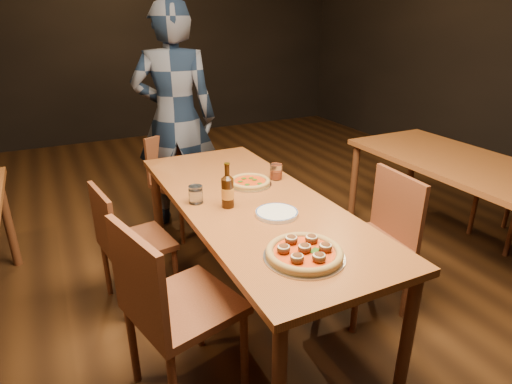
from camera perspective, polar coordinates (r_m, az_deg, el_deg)
name	(u,v)px	position (r m, az deg, el deg)	size (l,w,h in m)	color
ground	(253,307)	(2.85, -0.46, -15.04)	(9.00, 9.00, 0.00)	black
table_main	(252,211)	(2.49, -0.51, -2.61)	(0.80, 2.00, 0.75)	brown
table_right	(480,177)	(3.42, 27.75, 1.82)	(0.80, 2.00, 0.75)	brown
chair_main_nw	(185,304)	(2.09, -9.49, -14.51)	(0.46, 0.46, 0.98)	#592917
chair_main_sw	(137,242)	(2.80, -15.56, -6.39)	(0.40, 0.40, 0.85)	#592917
chair_main_e	(367,243)	(2.69, 14.56, -6.64)	(0.43, 0.43, 0.92)	#592917
chair_end	(182,184)	(3.63, -9.82, 1.12)	(0.40, 0.40, 0.86)	#592917
pizza_meatball	(304,252)	(1.91, 6.47, -8.00)	(0.36, 0.36, 0.07)	#B7B7BF
pizza_margherita	(250,182)	(2.68, -0.83, 1.35)	(0.28, 0.28, 0.04)	#B7B7BF
plate_stack	(277,213)	(2.28, 2.78, -2.85)	(0.23, 0.23, 0.02)	white
beer_bottle	(228,192)	(2.35, -3.80, 0.02)	(0.07, 0.07, 0.25)	black
water_glass	(196,194)	(2.44, -8.03, -0.32)	(0.08, 0.08, 0.10)	white
amber_glass	(276,172)	(2.77, 2.69, 2.72)	(0.08, 0.08, 0.10)	#9D3211
diner	(175,119)	(3.67, -10.69, 9.55)	(0.68, 0.45, 1.87)	black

